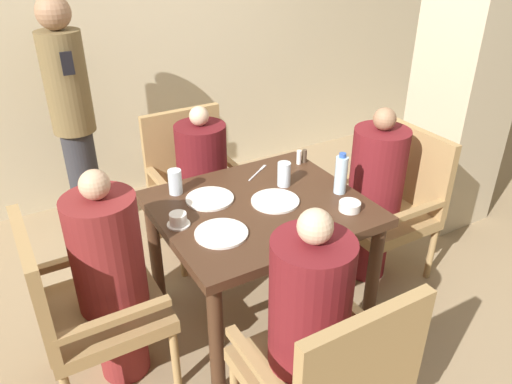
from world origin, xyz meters
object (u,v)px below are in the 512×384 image
Objects in this scene: chair_far_side at (194,178)px; diner_in_left_chair at (111,278)px; diner_in_near_chair at (308,330)px; plate_dessert_center at (221,233)px; plate_main_left at (275,201)px; chair_right_side at (391,200)px; bowl_small at (350,206)px; diner_in_far_chair at (203,182)px; standing_host at (72,115)px; plate_main_right at (210,199)px; chair_left_side at (81,303)px; diner_in_right_chair at (375,194)px; glass_tall_near at (284,174)px; teacup_with_saucer at (178,220)px; glass_tall_mid at (175,182)px; chair_near_corner at (329,373)px; water_bottle at (341,174)px.

diner_in_left_chair is at bearing -132.13° from chair_far_side.
diner_in_near_chair is 0.61m from plate_dessert_center.
chair_right_side is at bearing 1.20° from plate_main_left.
diner_in_near_chair reaches higher than bowl_small.
diner_in_far_chair reaches higher than plate_dessert_center.
plate_main_right is at bearing -72.04° from standing_host.
diner_in_left_chair is 1.23× the size of chair_right_side.
diner_in_far_chair is at bearing 37.79° from chair_left_side.
plate_main_right is at bearing 16.30° from diner_in_left_chair.
diner_in_right_chair reaches higher than glass_tall_near.
glass_tall_near is at bearing -70.65° from diner_in_far_chair.
chair_right_side reaches higher than plate_main_right.
teacup_with_saucer is (-0.23, 0.76, 0.18)m from diner_in_near_chair.
diner_in_left_chair reaches higher than teacup_with_saucer.
plate_main_left is at bearing 138.05° from bowl_small.
standing_host is at bearing 134.65° from diner_in_right_chair.
glass_tall_near is (-0.73, 0.12, 0.31)m from chair_right_side.
glass_tall_near is at bearing 7.76° from teacup_with_saucer.
plate_main_right is 0.43m from glass_tall_near.
bowl_small is (-0.43, -0.27, 0.19)m from diner_in_right_chair.
chair_left_side and chair_right_side have the same top height.
glass_tall_mid is at bearing -75.65° from standing_host.
chair_left_side is at bearing 180.00° from chair_right_side.
plate_main_right is (-0.20, -0.71, 0.25)m from chair_far_side.
chair_left_side is 0.82× the size of diner_in_left_chair.
glass_tall_near and glass_tall_mid have the same top height.
diner_in_left_chair is 0.61m from glass_tall_mid.
chair_near_corner reaches higher than glass_tall_near.
chair_left_side is 3.67× the size of plate_dessert_center.
chair_right_side is (1.88, 0.00, 0.00)m from chair_left_side.
diner_in_right_chair is at bearing 7.66° from plate_dessert_center.
diner_in_near_chair is 0.75m from bowl_small.
water_bottle reaches higher than chair_near_corner.
chair_left_side is 4.03× the size of water_bottle.
chair_near_corner is at bearing -50.12° from chair_left_side.
chair_near_corner is 0.87m from bowl_small.
teacup_with_saucer is (0.36, 0.03, 0.19)m from diner_in_left_chair.
diner_in_right_chair is 1.11m from plate_dessert_center.
diner_in_left_chair reaches higher than chair_near_corner.
water_bottle is at bearing -8.30° from teacup_with_saucer.
teacup_with_saucer is (0.17, -1.39, -0.11)m from standing_host.
chair_left_side is 6.84× the size of glass_tall_near.
chair_far_side reaches higher than plate_dessert_center.
diner_in_left_chair is 10.32× the size of bowl_small.
diner_in_right_chair is 0.55m from bowl_small.
diner_in_far_chair is (0.79, 0.73, -0.05)m from diner_in_left_chair.
diner_in_right_chair reaches higher than teacup_with_saucer.
diner_in_left_chair is at bearing 163.55° from plate_dessert_center.
plate_main_right is 0.33m from plate_dessert_center.
chair_near_corner reaches higher than glass_tall_mid.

